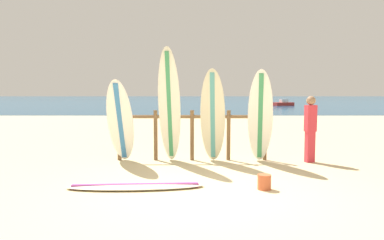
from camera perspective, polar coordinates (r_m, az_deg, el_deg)
name	(u,v)px	position (r m, az deg, el deg)	size (l,w,h in m)	color
ground_plane	(207,195)	(5.83, 2.39, -11.60)	(120.00, 120.00, 0.00)	#D3BC8C
ocean_water	(193,100)	(63.61, 0.20, 3.16)	(120.00, 80.00, 0.01)	navy
surfboard_rack	(192,129)	(8.50, 0.00, -1.46)	(3.51, 0.09, 1.17)	brown
surfboard_leaning_far_left	(120,122)	(8.21, -11.15, -0.28)	(0.60, 0.95, 1.88)	white
surfboard_leaning_left	(169,106)	(8.14, -3.57, 2.22)	(0.55, 0.84, 2.58)	white
surfboard_leaning_center_left	(213,116)	(8.22, 3.25, 0.65)	(0.63, 0.64, 2.12)	beige
surfboard_leaning_center	(260,117)	(8.21, 10.62, 0.47)	(0.67, 0.90, 2.09)	white
surfboard_lying_on_sand	(136,186)	(6.27, -8.80, -10.15)	(2.32, 0.67, 0.08)	beige
beachgoer_standing	(310,126)	(8.67, 18.01, -0.89)	(0.28, 0.22, 1.51)	#D8333F
small_boat_offshore	(283,103)	(40.58, 14.11, 2.55)	(2.34, 1.55, 0.71)	#B22D28
sand_bucket	(264,182)	(6.21, 11.22, -9.49)	(0.22, 0.22, 0.25)	#CC5933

